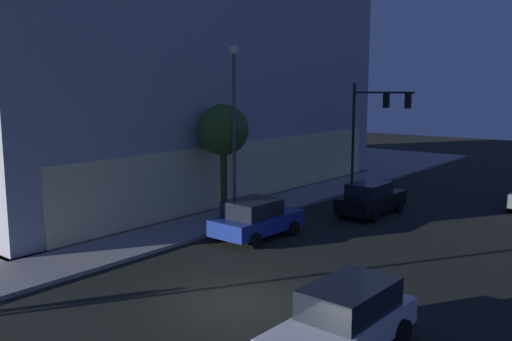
{
  "coord_description": "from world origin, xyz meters",
  "views": [
    {
      "loc": [
        -11.62,
        -10.18,
        6.43
      ],
      "look_at": [
        5.74,
        3.75,
        3.01
      ],
      "focal_mm": 37.67,
      "sensor_mm": 36.0,
      "label": 1
    }
  ],
  "objects_px": {
    "traffic_light_far_corner": "(375,116)",
    "street_lamp_sidewalk": "(234,112)",
    "modern_building": "(130,43)",
    "car_black": "(371,198)",
    "car_white": "(344,320)",
    "car_blue": "(256,219)",
    "sidewalk_tree": "(223,131)"
  },
  "relations": [
    {
      "from": "street_lamp_sidewalk",
      "to": "car_black",
      "type": "relative_size",
      "value": 1.81
    },
    {
      "from": "traffic_light_far_corner",
      "to": "car_white",
      "type": "relative_size",
      "value": 1.41
    },
    {
      "from": "modern_building",
      "to": "car_black",
      "type": "height_order",
      "value": "modern_building"
    },
    {
      "from": "car_blue",
      "to": "car_black",
      "type": "distance_m",
      "value": 7.32
    },
    {
      "from": "car_blue",
      "to": "car_black",
      "type": "xyz_separation_m",
      "value": [
        7.07,
        -1.88,
        -0.02
      ]
    },
    {
      "from": "modern_building",
      "to": "car_white",
      "type": "height_order",
      "value": "modern_building"
    },
    {
      "from": "car_white",
      "to": "sidewalk_tree",
      "type": "bearing_deg",
      "value": 53.51
    },
    {
      "from": "modern_building",
      "to": "car_white",
      "type": "xyz_separation_m",
      "value": [
        -12.39,
        -23.47,
        -8.51
      ]
    },
    {
      "from": "modern_building",
      "to": "traffic_light_far_corner",
      "type": "distance_m",
      "value": 16.8
    },
    {
      "from": "traffic_light_far_corner",
      "to": "car_black",
      "type": "xyz_separation_m",
      "value": [
        -6.47,
        -3.14,
        -3.86
      ]
    },
    {
      "from": "traffic_light_far_corner",
      "to": "car_blue",
      "type": "height_order",
      "value": "traffic_light_far_corner"
    },
    {
      "from": "traffic_light_far_corner",
      "to": "car_white",
      "type": "distance_m",
      "value": 22.63
    },
    {
      "from": "modern_building",
      "to": "street_lamp_sidewalk",
      "type": "xyz_separation_m",
      "value": [
        -4.2,
        -12.84,
        -4.1
      ]
    },
    {
      "from": "sidewalk_tree",
      "to": "car_blue",
      "type": "xyz_separation_m",
      "value": [
        -2.06,
        -3.71,
        -3.48
      ]
    },
    {
      "from": "modern_building",
      "to": "sidewalk_tree",
      "type": "relative_size",
      "value": 5.17
    },
    {
      "from": "car_white",
      "to": "car_black",
      "type": "bearing_deg",
      "value": 24.38
    },
    {
      "from": "modern_building",
      "to": "sidewalk_tree",
      "type": "xyz_separation_m",
      "value": [
        -3.64,
        -11.64,
        -5.06
      ]
    },
    {
      "from": "traffic_light_far_corner",
      "to": "sidewalk_tree",
      "type": "distance_m",
      "value": 11.75
    },
    {
      "from": "car_white",
      "to": "car_black",
      "type": "height_order",
      "value": "car_white"
    },
    {
      "from": "sidewalk_tree",
      "to": "car_blue",
      "type": "bearing_deg",
      "value": -118.96
    },
    {
      "from": "modern_building",
      "to": "traffic_light_far_corner",
      "type": "height_order",
      "value": "modern_building"
    },
    {
      "from": "sidewalk_tree",
      "to": "car_black",
      "type": "distance_m",
      "value": 8.29
    },
    {
      "from": "modern_building",
      "to": "car_white",
      "type": "bearing_deg",
      "value": -117.83
    },
    {
      "from": "modern_building",
      "to": "sidewalk_tree",
      "type": "distance_m",
      "value": 13.2
    },
    {
      "from": "traffic_light_far_corner",
      "to": "street_lamp_sidewalk",
      "type": "xyz_separation_m",
      "value": [
        -12.05,
        1.25,
        0.59
      ]
    },
    {
      "from": "car_white",
      "to": "traffic_light_far_corner",
      "type": "bearing_deg",
      "value": 24.88
    },
    {
      "from": "car_white",
      "to": "car_blue",
      "type": "relative_size",
      "value": 1.09
    },
    {
      "from": "modern_building",
      "to": "car_black",
      "type": "relative_size",
      "value": 6.25
    },
    {
      "from": "car_blue",
      "to": "modern_building",
      "type": "bearing_deg",
      "value": 69.66
    },
    {
      "from": "sidewalk_tree",
      "to": "car_blue",
      "type": "height_order",
      "value": "sidewalk_tree"
    },
    {
      "from": "traffic_light_far_corner",
      "to": "sidewalk_tree",
      "type": "relative_size",
      "value": 1.2
    },
    {
      "from": "traffic_light_far_corner",
      "to": "car_black",
      "type": "relative_size",
      "value": 1.45
    }
  ]
}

